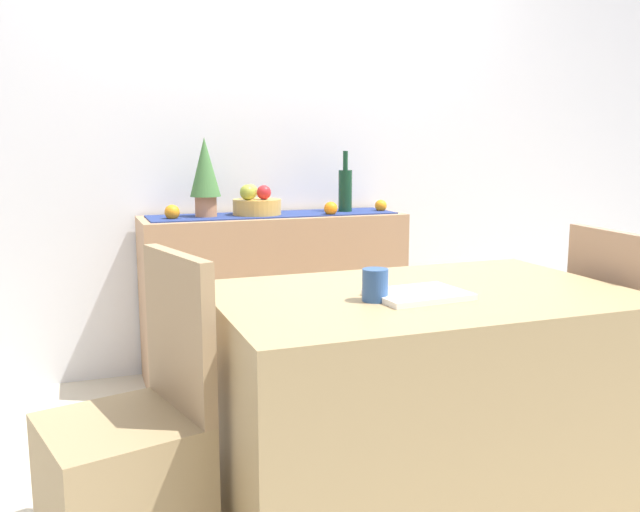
{
  "coord_description": "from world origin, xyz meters",
  "views": [
    {
      "loc": [
        -1.03,
        -2.33,
        1.19
      ],
      "look_at": [
        -0.03,
        0.35,
        0.72
      ],
      "focal_mm": 37.29,
      "sensor_mm": 36.0,
      "label": 1
    }
  ],
  "objects_px": {
    "wine_bottle": "(345,190)",
    "coffee_cup": "(375,285)",
    "sideboard_console": "(275,296)",
    "dining_table": "(420,403)",
    "fruit_bowl": "(257,207)",
    "open_book": "(418,295)",
    "chair_by_corner": "(635,397)",
    "potted_plant": "(205,173)",
    "chair_near_window": "(129,482)"
  },
  "relations": [
    {
      "from": "sideboard_console",
      "to": "chair_by_corner",
      "type": "relative_size",
      "value": 1.49
    },
    {
      "from": "dining_table",
      "to": "coffee_cup",
      "type": "xyz_separation_m",
      "value": [
        -0.2,
        -0.06,
        0.42
      ]
    },
    {
      "from": "fruit_bowl",
      "to": "dining_table",
      "type": "height_order",
      "value": "fruit_bowl"
    },
    {
      "from": "potted_plant",
      "to": "open_book",
      "type": "bearing_deg",
      "value": -77.02
    },
    {
      "from": "sideboard_console",
      "to": "dining_table",
      "type": "height_order",
      "value": "sideboard_console"
    },
    {
      "from": "fruit_bowl",
      "to": "coffee_cup",
      "type": "distance_m",
      "value": 1.52
    },
    {
      "from": "wine_bottle",
      "to": "sideboard_console",
      "type": "bearing_deg",
      "value": -180.0
    },
    {
      "from": "wine_bottle",
      "to": "chair_by_corner",
      "type": "bearing_deg",
      "value": -68.38
    },
    {
      "from": "sideboard_console",
      "to": "fruit_bowl",
      "type": "distance_m",
      "value": 0.47
    },
    {
      "from": "wine_bottle",
      "to": "coffee_cup",
      "type": "distance_m",
      "value": 1.62
    },
    {
      "from": "sideboard_console",
      "to": "fruit_bowl",
      "type": "xyz_separation_m",
      "value": [
        -0.09,
        0.0,
        0.47
      ]
    },
    {
      "from": "wine_bottle",
      "to": "coffee_cup",
      "type": "xyz_separation_m",
      "value": [
        -0.53,
        -1.52,
        -0.18
      ]
    },
    {
      "from": "fruit_bowl",
      "to": "coffee_cup",
      "type": "xyz_separation_m",
      "value": [
        -0.05,
        -1.52,
        -0.1
      ]
    },
    {
      "from": "wine_bottle",
      "to": "coffee_cup",
      "type": "relative_size",
      "value": 3.37
    },
    {
      "from": "wine_bottle",
      "to": "potted_plant",
      "type": "bearing_deg",
      "value": -180.0
    },
    {
      "from": "fruit_bowl",
      "to": "potted_plant",
      "type": "height_order",
      "value": "potted_plant"
    },
    {
      "from": "potted_plant",
      "to": "fruit_bowl",
      "type": "bearing_deg",
      "value": 0.0
    },
    {
      "from": "fruit_bowl",
      "to": "wine_bottle",
      "type": "relative_size",
      "value": 0.75
    },
    {
      "from": "potted_plant",
      "to": "chair_near_window",
      "type": "height_order",
      "value": "potted_plant"
    },
    {
      "from": "sideboard_console",
      "to": "open_book",
      "type": "relative_size",
      "value": 4.78
    },
    {
      "from": "sideboard_console",
      "to": "open_book",
      "type": "bearing_deg",
      "value": -89.85
    },
    {
      "from": "chair_by_corner",
      "to": "wine_bottle",
      "type": "bearing_deg",
      "value": 111.62
    },
    {
      "from": "wine_bottle",
      "to": "coffee_cup",
      "type": "height_order",
      "value": "wine_bottle"
    },
    {
      "from": "sideboard_console",
      "to": "fruit_bowl",
      "type": "relative_size",
      "value": 5.48
    },
    {
      "from": "chair_by_corner",
      "to": "open_book",
      "type": "bearing_deg",
      "value": -175.93
    },
    {
      "from": "potted_plant",
      "to": "dining_table",
      "type": "relative_size",
      "value": 0.3
    },
    {
      "from": "coffee_cup",
      "to": "sideboard_console",
      "type": "bearing_deg",
      "value": 84.81
    },
    {
      "from": "potted_plant",
      "to": "coffee_cup",
      "type": "xyz_separation_m",
      "value": [
        0.21,
        -1.52,
        -0.27
      ]
    },
    {
      "from": "open_book",
      "to": "fruit_bowl",
      "type": "bearing_deg",
      "value": 88.98
    },
    {
      "from": "sideboard_console",
      "to": "dining_table",
      "type": "relative_size",
      "value": 1.03
    },
    {
      "from": "dining_table",
      "to": "open_book",
      "type": "relative_size",
      "value": 4.64
    },
    {
      "from": "open_book",
      "to": "chair_by_corner",
      "type": "xyz_separation_m",
      "value": [
        0.97,
        0.07,
        -0.48
      ]
    },
    {
      "from": "coffee_cup",
      "to": "chair_by_corner",
      "type": "distance_m",
      "value": 1.23
    },
    {
      "from": "sideboard_console",
      "to": "chair_near_window",
      "type": "distance_m",
      "value": 1.69
    },
    {
      "from": "sideboard_console",
      "to": "fruit_bowl",
      "type": "height_order",
      "value": "fruit_bowl"
    },
    {
      "from": "dining_table",
      "to": "open_book",
      "type": "distance_m",
      "value": 0.39
    },
    {
      "from": "wine_bottle",
      "to": "potted_plant",
      "type": "relative_size",
      "value": 0.83
    },
    {
      "from": "sideboard_console",
      "to": "wine_bottle",
      "type": "height_order",
      "value": "wine_bottle"
    },
    {
      "from": "wine_bottle",
      "to": "open_book",
      "type": "relative_size",
      "value": 1.16
    },
    {
      "from": "chair_by_corner",
      "to": "potted_plant",
      "type": "bearing_deg",
      "value": 132.22
    },
    {
      "from": "potted_plant",
      "to": "chair_near_window",
      "type": "bearing_deg",
      "value": -109.38
    },
    {
      "from": "open_book",
      "to": "chair_near_window",
      "type": "xyz_separation_m",
      "value": [
        -0.86,
        0.07,
        -0.48
      ]
    },
    {
      "from": "fruit_bowl",
      "to": "potted_plant",
      "type": "relative_size",
      "value": 0.62
    },
    {
      "from": "sideboard_console",
      "to": "potted_plant",
      "type": "height_order",
      "value": "potted_plant"
    },
    {
      "from": "sideboard_console",
      "to": "coffee_cup",
      "type": "relative_size",
      "value": 13.92
    },
    {
      "from": "sideboard_console",
      "to": "dining_table",
      "type": "distance_m",
      "value": 1.46
    },
    {
      "from": "potted_plant",
      "to": "chair_by_corner",
      "type": "height_order",
      "value": "potted_plant"
    },
    {
      "from": "wine_bottle",
      "to": "chair_by_corner",
      "type": "relative_size",
      "value": 0.36
    },
    {
      "from": "fruit_bowl",
      "to": "open_book",
      "type": "height_order",
      "value": "fruit_bowl"
    },
    {
      "from": "open_book",
      "to": "coffee_cup",
      "type": "xyz_separation_m",
      "value": [
        -0.14,
        0.0,
        0.04
      ]
    }
  ]
}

